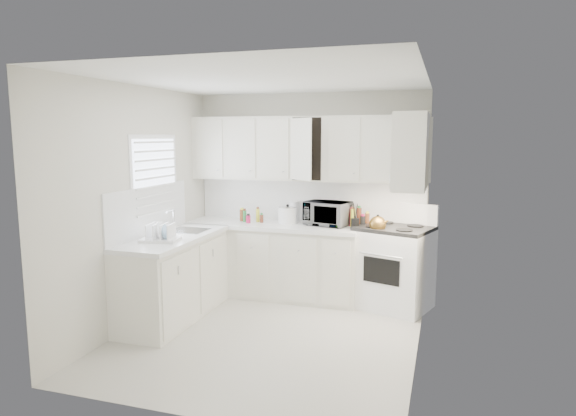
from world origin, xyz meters
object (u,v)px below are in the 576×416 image
at_px(stove, 394,256).
at_px(utensil_crock, 355,216).
at_px(tea_kettle, 378,223).
at_px(dish_rack, 160,231).
at_px(rice_cooker, 288,214).
at_px(microwave, 328,211).

bearing_deg(stove, utensil_crock, -152.74).
bearing_deg(stove, tea_kettle, -120.56).
relative_size(utensil_crock, dish_rack, 0.83).
xyz_separation_m(stove, rice_cooker, (-1.36, 0.09, 0.44)).
bearing_deg(utensil_crock, microwave, 154.38).
bearing_deg(tea_kettle, stove, 52.03).
bearing_deg(dish_rack, rice_cooker, 44.77).
relative_size(tea_kettle, rice_cooker, 1.01).
height_order(rice_cooker, dish_rack, rice_cooker).
xyz_separation_m(stove, dish_rack, (-2.33, -1.36, 0.42)).
height_order(stove, utensil_crock, utensil_crock).
relative_size(tea_kettle, utensil_crock, 0.76).
distance_m(tea_kettle, dish_rack, 2.46).
bearing_deg(microwave, tea_kettle, -7.71).
relative_size(tea_kettle, dish_rack, 0.63).
height_order(utensil_crock, dish_rack, utensil_crock).
bearing_deg(utensil_crock, tea_kettle, -16.66).
bearing_deg(stove, microwave, -169.36).
bearing_deg(tea_kettle, utensil_crock, 173.73).
distance_m(microwave, rice_cooker, 0.53).
relative_size(stove, tea_kettle, 5.17).
height_order(stove, dish_rack, stove).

